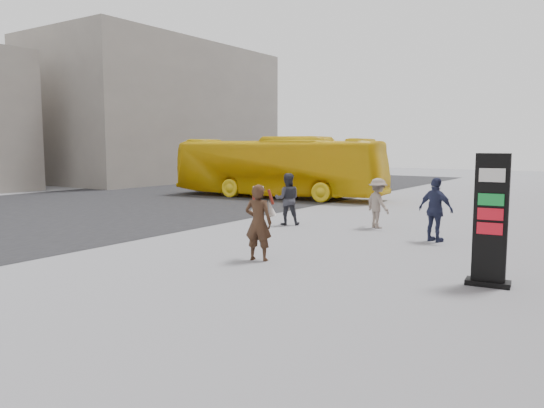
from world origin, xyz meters
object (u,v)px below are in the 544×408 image
Objects in this scene: pedestrian_a at (287,199)px; info_pylon at (491,220)px; woman at (259,222)px; pedestrian_c at (436,210)px; bus at (278,167)px; pedestrian_b at (378,203)px.

info_pylon is at bearing 115.95° from pedestrian_a.
info_pylon is 1.45× the size of pedestrian_a.
pedestrian_c is (2.63, 4.62, -0.02)m from woman.
bus is at bearing -21.13° from pedestrian_c.
bus is at bearing 130.09° from info_pylon.
pedestrian_b is at bearing 167.09° from pedestrian_a.
bus is (-7.78, 12.51, 0.62)m from woman.
woman reaches higher than pedestrian_b.
pedestrian_a is 0.97× the size of pedestrian_c.
pedestrian_a is 5.02m from pedestrian_c.
woman is 0.99× the size of pedestrian_c.
woman is (-4.86, -0.65, -0.35)m from info_pylon.
woman is 5.31m from pedestrian_c.
bus is 6.20× the size of pedestrian_c.
pedestrian_a is 1.08× the size of pedestrian_b.
bus is 6.87× the size of pedestrian_b.
info_pylon reaches higher than pedestrian_b.
bus is at bearing -72.57° from woman.
woman is at bearing 82.35° from pedestrian_a.
bus is 10.47m from pedestrian_b.
pedestrian_a is 2.94m from pedestrian_b.
pedestrian_b is at bearing -107.99° from woman.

